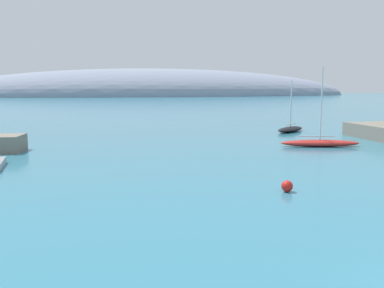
{
  "coord_description": "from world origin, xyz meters",
  "views": [
    {
      "loc": [
        -10.94,
        -10.4,
        6.58
      ],
      "look_at": [
        -3.15,
        24.88,
        1.6
      ],
      "focal_mm": 40.37,
      "sensor_mm": 36.0,
      "label": 1
    }
  ],
  "objects": [
    {
      "name": "mooring_buoy_red",
      "position": [
        0.42,
        13.76,
        0.36
      ],
      "size": [
        0.72,
        0.72,
        0.72
      ],
      "primitive_type": "sphere",
      "color": "red",
      "rests_on": "water"
    },
    {
      "name": "sailboat_black_near_shore",
      "position": [
        15.61,
        45.61,
        0.42
      ],
      "size": [
        6.3,
        5.78,
        7.2
      ],
      "rotation": [
        0.0,
        0.0,
        3.84
      ],
      "color": "black",
      "rests_on": "water"
    },
    {
      "name": "sailboat_red_mid_mooring",
      "position": [
        12.32,
        31.35,
        0.43
      ],
      "size": [
        8.59,
        3.65,
        8.43
      ],
      "rotation": [
        0.0,
        0.0,
        6.05
      ],
      "color": "red",
      "rests_on": "water"
    },
    {
      "name": "distant_ridge",
      "position": [
        23.32,
        253.47,
        0.0
      ],
      "size": [
        250.82,
        71.84,
        32.56
      ],
      "primitive_type": "ellipsoid",
      "color": "gray",
      "rests_on": "ground"
    }
  ]
}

